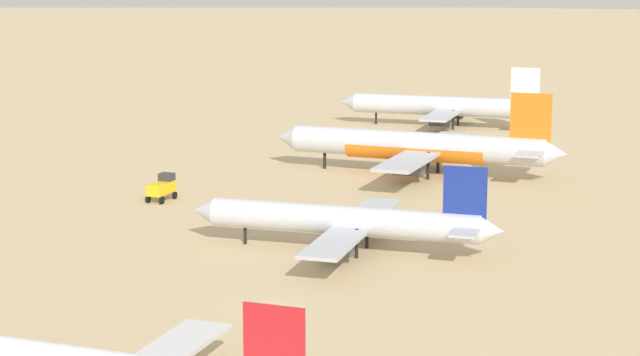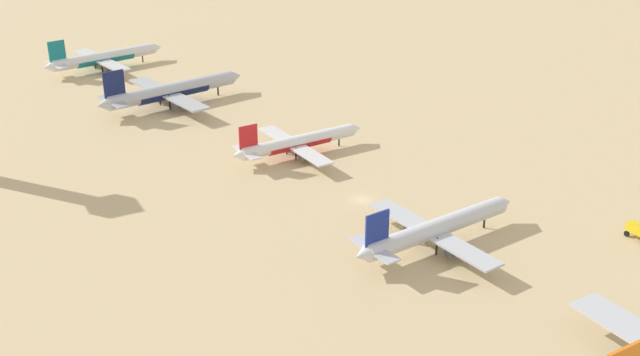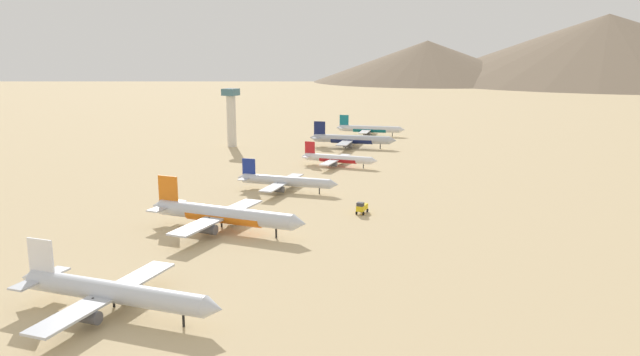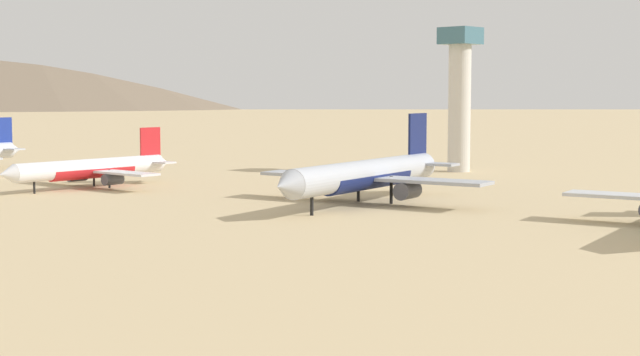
% 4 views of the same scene
% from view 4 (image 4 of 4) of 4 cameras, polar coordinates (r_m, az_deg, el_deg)
% --- Properties ---
extents(ground_plane, '(1800.00, 1800.00, 0.00)m').
position_cam_4_polar(ground_plane, '(194.41, -18.60, -0.02)').
color(ground_plane, tan).
extents(parked_jet_3, '(36.21, 29.44, 10.44)m').
position_cam_4_polar(parked_jet_3, '(169.96, -13.78, 0.56)').
color(parked_jet_3, white).
rests_on(parked_jet_3, ground).
extents(parked_jet_4, '(46.60, 38.17, 13.51)m').
position_cam_4_polar(parked_jet_4, '(141.01, 2.91, 0.20)').
color(parked_jet_4, '#B2B7C1').
rests_on(parked_jet_4, ground).
extents(control_tower, '(7.20, 7.20, 30.84)m').
position_cam_4_polar(control_tower, '(201.91, 8.57, 5.25)').
color(control_tower, beige).
rests_on(control_tower, ground).
extents(desert_hill_1, '(757.04, 757.04, 121.30)m').
position_cam_4_polar(desert_hill_1, '(1279.34, -18.14, 6.90)').
color(desert_hill_1, '#7A6854').
rests_on(desert_hill_1, ground).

